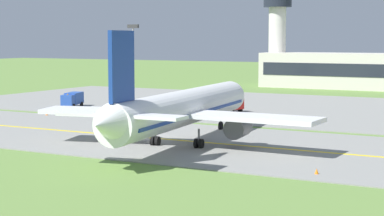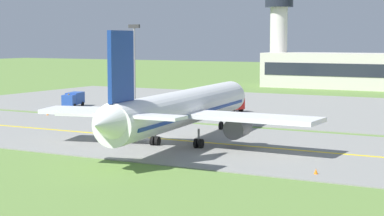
{
  "view_description": "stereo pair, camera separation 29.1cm",
  "coord_description": "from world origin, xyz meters",
  "views": [
    {
      "loc": [
        42.07,
        -67.2,
        11.96
      ],
      "look_at": [
        5.77,
        -0.08,
        4.0
      ],
      "focal_mm": 62.3,
      "sensor_mm": 36.0,
      "label": 1
    },
    {
      "loc": [
        42.32,
        -67.06,
        11.96
      ],
      "look_at": [
        5.77,
        -0.08,
        4.0
      ],
      "focal_mm": 62.3,
      "sensor_mm": 36.0,
      "label": 2
    }
  ],
  "objects": [
    {
      "name": "ground_plane",
      "position": [
        0.0,
        0.0,
        0.0
      ],
      "size": [
        500.0,
        500.0,
        0.0
      ],
      "primitive_type": "plane",
      "color": "olive"
    },
    {
      "name": "taxiway_strip",
      "position": [
        0.0,
        0.0,
        0.05
      ],
      "size": [
        240.0,
        28.0,
        0.1
      ],
      "primitive_type": "cube",
      "color": "gray",
      "rests_on": "ground"
    },
    {
      "name": "apron_pad",
      "position": [
        10.0,
        42.0,
        0.05
      ],
      "size": [
        140.0,
        52.0,
        0.1
      ],
      "primitive_type": "cube",
      "color": "gray",
      "rests_on": "ground"
    },
    {
      "name": "taxiway_centreline",
      "position": [
        0.0,
        0.0,
        0.11
      ],
      "size": [
        220.0,
        0.6,
        0.01
      ],
      "primitive_type": "cube",
      "color": "yellow",
      "rests_on": "taxiway_strip"
    },
    {
      "name": "airplane_lead",
      "position": [
        5.83,
        -2.56,
        4.13
      ],
      "size": [
        32.27,
        39.64,
        12.7
      ],
      "color": "white",
      "rests_on": "ground"
    },
    {
      "name": "service_truck_baggage",
      "position": [
        -4.67,
        31.23,
        1.53
      ],
      "size": [
        6.34,
        3.91,
        2.65
      ],
      "color": "red",
      "rests_on": "ground"
    },
    {
      "name": "service_truck_catering",
      "position": [
        -31.04,
        24.22,
        1.53
      ],
      "size": [
        3.8,
        6.34,
        2.6
      ],
      "color": "#264CA5",
      "rests_on": "ground"
    },
    {
      "name": "control_tower",
      "position": [
        -20.32,
        94.16,
        15.13
      ],
      "size": [
        7.6,
        7.6,
        24.95
      ],
      "color": "silver",
      "rests_on": "ground"
    },
    {
      "name": "apron_light_mast",
      "position": [
        -29.68,
        41.47,
        9.33
      ],
      "size": [
        2.4,
        0.5,
        14.7
      ],
      "color": "gray",
      "rests_on": "ground"
    },
    {
      "name": "traffic_cone_near_edge",
      "position": [
        -26.76,
        12.51,
        0.3
      ],
      "size": [
        0.44,
        0.44,
        0.6
      ],
      "primitive_type": "cone",
      "color": "orange",
      "rests_on": "ground"
    },
    {
      "name": "traffic_cone_far_edge",
      "position": [
        24.3,
        -11.27,
        0.3
      ],
      "size": [
        0.44,
        0.44,
        0.6
      ],
      "primitive_type": "cone",
      "color": "orange",
      "rests_on": "ground"
    }
  ]
}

